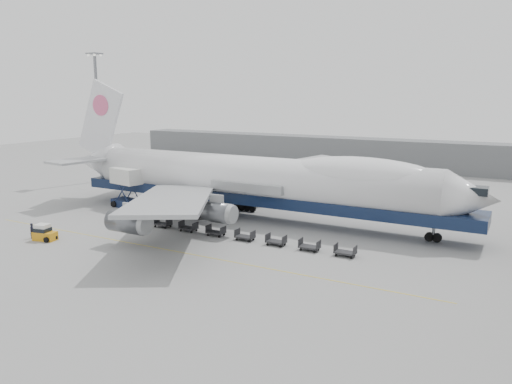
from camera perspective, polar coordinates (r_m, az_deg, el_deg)
The scene contains 16 objects.
ground at distance 62.22m, azimuth -5.86°, elevation -5.26°, with size 260.00×260.00×0.00m, color gray.
apron_line at distance 57.61m, azimuth -9.26°, elevation -6.69°, with size 60.00×0.15×0.01m, color gold.
hangar at distance 127.69m, azimuth 8.41°, elevation 4.69°, with size 110.00×8.00×7.00m, color slate.
floodlight_mast at distance 105.53m, azimuth -17.63°, elevation 8.84°, with size 2.40×2.40×25.43m.
airliner at distance 70.59m, azimuth 0.02°, elevation 1.44°, with size 67.00×55.30×19.98m.
catering_truck at distance 80.53m, azimuth -14.49°, elevation 0.72°, with size 5.92×4.55×6.21m.
baggage_tug at distance 66.09m, azimuth -23.07°, elevation -4.35°, with size 2.95×1.97×1.99m.
ground_worker at distance 67.43m, azimuth -24.19°, elevation -4.07°, with size 0.70×0.46×1.92m, color black.
traffic_cone at distance 68.71m, azimuth -23.10°, elevation -4.29°, with size 0.42×0.42×0.62m.
dolly_0 at distance 67.85m, azimuth -10.61°, elevation -3.55°, with size 2.30×1.35×1.30m.
dolly_1 at distance 65.32m, azimuth -7.73°, elevation -4.03°, with size 2.30×1.35×1.30m.
dolly_2 at distance 62.97m, azimuth -4.61°, elevation -4.54°, with size 2.30×1.35×1.30m.
dolly_3 at distance 60.82m, azimuth -1.27°, elevation -5.07°, with size 2.30×1.35×1.30m.
dolly_4 at distance 58.90m, azimuth 2.31°, elevation -5.62°, with size 2.30×1.35×1.30m.
dolly_5 at distance 57.23m, azimuth 6.13°, elevation -6.18°, with size 2.30×1.35×1.30m.
dolly_6 at distance 55.82m, azimuth 10.16°, elevation -6.74°, with size 2.30×1.35×1.30m.
Camera 1 is at (34.14, -49.01, 17.44)m, focal length 35.00 mm.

